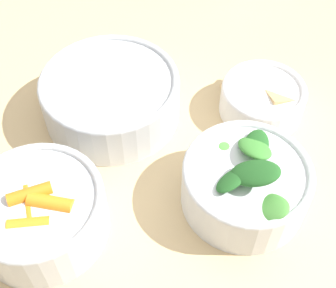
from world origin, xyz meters
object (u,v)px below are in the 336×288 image
(bowl_carrots, at_px, (39,212))
(bowl_beans_hotdog, at_px, (112,97))
(bowl_cookies, at_px, (262,98))
(bowl_greens, at_px, (246,183))

(bowl_carrots, xyz_separation_m, bowl_beans_hotdog, (0.20, -0.00, -0.01))
(bowl_cookies, bearing_deg, bowl_greens, -174.68)
(bowl_carrots, height_order, bowl_cookies, bowl_carrots)
(bowl_greens, bearing_deg, bowl_carrots, 119.69)
(bowl_greens, xyz_separation_m, bowl_beans_hotdog, (0.08, 0.21, -0.00))
(bowl_greens, relative_size, bowl_cookies, 1.27)
(bowl_carrots, distance_m, bowl_cookies, 0.34)
(bowl_carrots, relative_size, bowl_beans_hotdog, 0.82)
(bowl_greens, distance_m, bowl_beans_hotdog, 0.23)
(bowl_greens, bearing_deg, bowl_cookies, 5.32)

